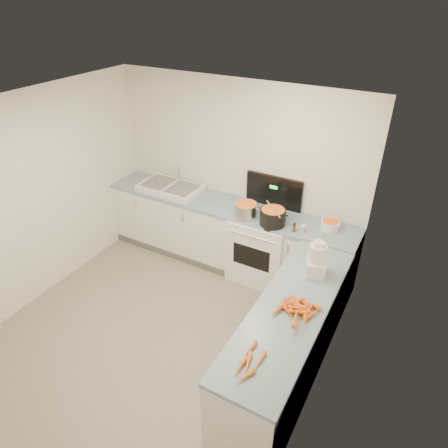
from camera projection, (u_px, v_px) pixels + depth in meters
The scene contains 19 objects.
floor at pixel (153, 341), 4.48m from camera, with size 3.50×4.00×0.00m, color gray, non-canonical shape.
ceiling at pixel (124, 122), 3.18m from camera, with size 3.50×4.00×0.00m, color silver, non-canonical shape.
wall_back at pixel (237, 175), 5.32m from camera, with size 3.50×2.50×0.00m, color silver, non-canonical shape.
wall_left at pixel (21, 207), 4.56m from camera, with size 4.00×2.50×0.00m, color silver, non-canonical shape.
wall_right at pixel (318, 314), 3.11m from camera, with size 4.00×2.50×0.00m, color silver, non-canonical shape.
counter_back at pixel (226, 234), 5.51m from camera, with size 3.50×0.62×0.94m.
counter_right at pixel (287, 343), 3.86m from camera, with size 0.62×2.20×0.94m.
stove at pixel (262, 246), 5.26m from camera, with size 0.76×0.65×1.36m.
sink at pixel (170, 187), 5.62m from camera, with size 0.86×0.52×0.31m.
steel_pot at pixel (246, 211), 4.94m from camera, with size 0.29×0.29×0.21m, color silver.
black_pot at pixel (273, 218), 4.79m from camera, with size 0.31×0.31×0.22m, color black.
wooden_spoon at pixel (273, 209), 4.73m from camera, with size 0.02×0.02×0.42m, color #AD7A47.
mixing_bowl at pixel (330, 225), 4.73m from camera, with size 0.22×0.22×0.10m, color white.
extract_bottle at pixel (294, 228), 4.67m from camera, with size 0.04×0.04×0.09m, color #593319.
spice_jar at pixel (303, 230), 4.66m from camera, with size 0.04×0.04×0.08m, color #E5B266.
food_processor at pixel (317, 260), 3.94m from camera, with size 0.24×0.27×0.38m.
carrot_pile at pixel (297, 308), 3.55m from camera, with size 0.39×0.44×0.08m.
peeled_carrots at pixel (249, 363), 3.06m from camera, with size 0.16×0.42×0.04m.
peelings at pixel (157, 181), 5.69m from camera, with size 0.16×0.24×0.01m.
Camera 1 is at (2.22, -2.35, 3.47)m, focal length 32.00 mm.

